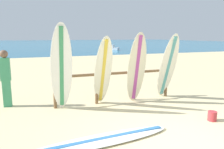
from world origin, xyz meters
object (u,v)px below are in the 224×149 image
surfboard_leaning_center_left (137,68)px  beachgoer_standing (6,76)px  surfboard_leaning_center (168,67)px  sand_bucket (212,116)px  surfboard_leaning_far_left (61,68)px  surfboard_lying_on_sand (102,140)px  small_boat_offshore (111,48)px  surfboard_leaning_left (103,72)px  surfboard_rack (115,80)px

surfboard_leaning_center_left → beachgoer_standing: (-3.51, 0.95, -0.16)m
surfboard_leaning_center → sand_bucket: bearing=-91.0°
sand_bucket → surfboard_leaning_center: bearing=89.0°
beachgoer_standing → surfboard_leaning_center_left: bearing=-15.2°
surfboard_leaning_far_left → surfboard_leaning_center: 3.21m
surfboard_leaning_far_left → surfboard_lying_on_sand: size_ratio=0.79×
surfboard_leaning_center → small_boat_offshore: bearing=74.4°
beachgoer_standing → sand_bucket: 5.41m
surfboard_leaning_center_left → sand_bucket: size_ratio=9.15×
surfboard_leaning_center_left → sand_bucket: (1.06, -1.84, -0.92)m
surfboard_leaning_left → surfboard_leaning_center_left: surfboard_leaning_center_left is taller
sand_bucket → surfboard_lying_on_sand: bearing=-177.9°
surfboard_leaning_center_left → surfboard_lying_on_sand: bearing=-130.7°
surfboard_leaning_left → small_boat_offshore: 24.23m
surfboard_lying_on_sand → surfboard_leaning_far_left: bearing=102.9°
surfboard_rack → surfboard_leaning_center: bearing=-10.2°
surfboard_leaning_far_left → surfboard_leaning_center_left: surfboard_leaning_far_left is taller
surfboard_rack → sand_bucket: bearing=-54.3°
surfboard_leaning_center_left → sand_bucket: bearing=-60.1°
surfboard_rack → surfboard_leaning_center: 1.67m
surfboard_leaning_center_left → beachgoer_standing: bearing=164.8°
surfboard_leaning_far_left → surfboard_leaning_center: (3.21, 0.06, -0.12)m
surfboard_lying_on_sand → beachgoer_standing: size_ratio=1.82×
surfboard_rack → surfboard_leaning_left: size_ratio=1.84×
surfboard_leaning_far_left → beachgoer_standing: surfboard_leaning_far_left is taller
surfboard_lying_on_sand → beachgoer_standing: bearing=122.5°
surfboard_rack → sand_bucket: size_ratio=16.06×
surfboard_leaning_far_left → surfboard_lying_on_sand: surfboard_leaning_far_left is taller
surfboard_leaning_far_left → sand_bucket: surfboard_leaning_far_left is taller
surfboard_leaning_center_left → surfboard_leaning_far_left: bearing=179.8°
surfboard_leaning_center → surfboard_leaning_center_left: bearing=-176.8°
surfboard_rack → surfboard_lying_on_sand: (-1.16, -2.29, -0.62)m
surfboard_leaning_left → surfboard_leaning_center: (2.11, 0.06, 0.03)m
surfboard_leaning_center → sand_bucket: size_ratio=9.01×
small_boat_offshore → surfboard_lying_on_sand: bearing=-110.3°
surfboard_leaning_center → surfboard_lying_on_sand: (-2.76, -2.00, -0.98)m
surfboard_leaning_far_left → surfboard_leaning_center_left: 2.12m
surfboard_rack → surfboard_leaning_left: bearing=-145.1°
surfboard_leaning_far_left → beachgoer_standing: (-1.39, 0.95, -0.27)m
surfboard_rack → beachgoer_standing: beachgoer_standing is taller
surfboard_leaning_left → surfboard_leaning_center_left: size_ratio=0.95×
surfboard_leaning_center_left → surfboard_leaning_center: (1.09, 0.06, -0.02)m
sand_bucket → surfboard_leaning_far_left: bearing=149.8°
surfboard_leaning_left → small_boat_offshore: surfboard_leaning_left is taller
surfboard_rack → surfboard_leaning_center: surfboard_leaning_center is taller
surfboard_leaning_center_left → surfboard_leaning_center: 1.10m
surfboard_leaning_far_left → surfboard_leaning_left: surfboard_leaning_far_left is taller
surfboard_leaning_center → beachgoer_standing: bearing=169.0°
surfboard_lying_on_sand → small_boat_offshore: (9.10, 24.64, 0.22)m
surfboard_rack → surfboard_leaning_left: (-0.50, -0.35, 0.33)m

